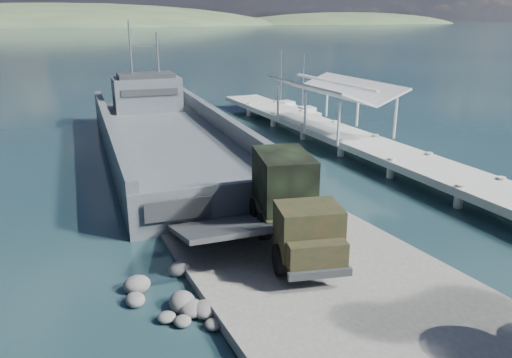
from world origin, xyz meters
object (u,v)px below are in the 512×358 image
Objects in this scene: soldier at (304,252)px; sailboat_far at (281,107)px; landing_craft at (168,144)px; military_truck at (291,203)px; pier at (339,127)px; sailboat_near at (303,113)px.

sailboat_far is (16.81, 35.14, -1.04)m from soldier.
landing_craft is 4.33× the size of military_truck.
pier is 14.07m from landing_craft.
sailboat_far is at bearing 77.23° from military_truck.
soldier is at bearing -123.61° from sailboat_far.
pier is 13.14m from sailboat_near.
sailboat_near reaches higher than soldier.
landing_craft is at bearing 50.71° from soldier.
soldier is at bearing -126.56° from pier.
sailboat_near is at bearing 73.89° from pier.
soldier is 0.26× the size of sailboat_far.
landing_craft reaches higher than sailboat_near.
military_truck is 3.13m from soldier.
military_truck is at bearing -83.21° from landing_craft.
soldier is 38.97m from sailboat_far.
landing_craft is 20.22× the size of soldier.
sailboat_far is (16.72, 13.43, -0.51)m from landing_craft.
pier reaches higher than military_truck.
military_truck is at bearing -124.29° from sailboat_far.
sailboat_near is 4.02m from sailboat_far.
sailboat_near is at bearing 73.21° from military_truck.
soldier is (-0.89, -2.84, -0.98)m from military_truck.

